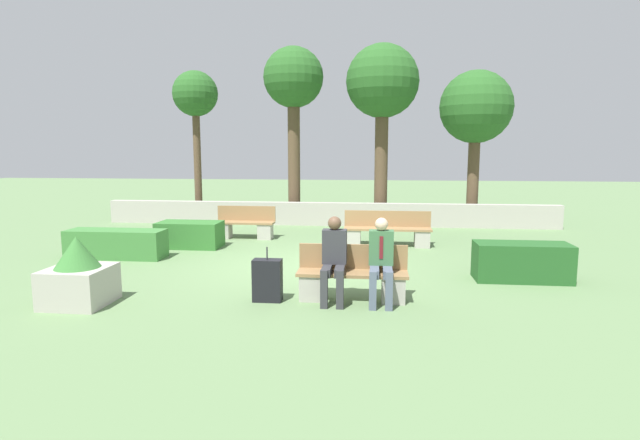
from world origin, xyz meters
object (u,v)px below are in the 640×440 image
at_px(person_seated_woman, 334,255).
at_px(tree_rightmost, 476,109).
at_px(suitcase, 267,280).
at_px(tree_center_left, 293,84).
at_px(tree_center_right, 382,85).
at_px(bench_front, 352,280).
at_px(person_seated_man, 381,257).
at_px(planter_corner_left, 78,275).
at_px(bench_left_side, 245,227).
at_px(bench_right_side, 387,232).
at_px(tree_leftmost, 195,98).

relative_size(person_seated_woman, tree_rightmost, 0.28).
xyz_separation_m(suitcase, tree_center_left, (-0.97, 8.77, 4.13)).
height_order(tree_center_right, tree_rightmost, tree_center_right).
xyz_separation_m(bench_front, suitcase, (-1.33, -0.22, 0.01)).
bearing_deg(suitcase, person_seated_man, 2.62).
distance_m(bench_front, tree_center_left, 9.77).
xyz_separation_m(planter_corner_left, tree_rightmost, (7.64, 9.36, 3.17)).
xyz_separation_m(bench_left_side, tree_rightmost, (6.59, 3.38, 3.31)).
distance_m(bench_right_side, planter_corner_left, 7.18).
bearing_deg(bench_front, planter_corner_left, -170.41).
relative_size(tree_leftmost, tree_center_left, 0.88).
distance_m(bench_front, bench_right_side, 4.64).
relative_size(person_seated_man, planter_corner_left, 1.25).
height_order(tree_center_left, tree_rightmost, tree_center_left).
height_order(bench_right_side, tree_center_left, tree_center_left).
distance_m(planter_corner_left, tree_rightmost, 12.49).
bearing_deg(person_seated_man, suitcase, -177.38).
height_order(person_seated_man, suitcase, person_seated_man).
bearing_deg(person_seated_woman, tree_rightmost, 66.89).
bearing_deg(planter_corner_left, tree_leftmost, 98.94).
bearing_deg(tree_leftmost, tree_rightmost, -1.19).
distance_m(tree_leftmost, tree_center_left, 3.41).
distance_m(tree_leftmost, tree_center_right, 6.23).
xyz_separation_m(bench_right_side, tree_center_right, (-0.13, 3.94, 4.04)).
height_order(tree_leftmost, tree_center_left, tree_center_left).
bearing_deg(planter_corner_left, person_seated_woman, 8.30).
height_order(suitcase, tree_center_right, tree_center_right).
distance_m(tree_center_right, tree_rightmost, 3.02).
xyz_separation_m(bench_front, person_seated_woman, (-0.28, -0.14, 0.41)).
bearing_deg(person_seated_man, tree_rightmost, 71.04).
bearing_deg(tree_center_right, bench_right_side, -88.14).
height_order(bench_front, planter_corner_left, planter_corner_left).
bearing_deg(tree_leftmost, tree_center_left, -4.99).
relative_size(bench_right_side, tree_leftmost, 0.43).
bearing_deg(bench_right_side, planter_corner_left, -131.01).
relative_size(planter_corner_left, suitcase, 1.23).
xyz_separation_m(suitcase, tree_rightmost, (4.79, 8.87, 3.30)).
distance_m(bench_left_side, tree_center_left, 5.35).
height_order(planter_corner_left, tree_leftmost, tree_leftmost).
bearing_deg(suitcase, planter_corner_left, -170.35).
distance_m(person_seated_man, tree_rightmost, 9.74).
xyz_separation_m(person_seated_man, suitcase, (-1.77, -0.08, -0.40)).
bearing_deg(bench_right_side, tree_center_right, 93.33).
xyz_separation_m(bench_front, person_seated_man, (0.45, -0.14, 0.41)).
relative_size(bench_front, tree_center_right, 0.31).
distance_m(bench_right_side, tree_center_right, 5.64).
relative_size(bench_front, planter_corner_left, 1.64).
bearing_deg(tree_center_right, bench_front, -93.65).
distance_m(bench_front, tree_center_right, 9.45).
distance_m(bench_right_side, suitcase, 5.21).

